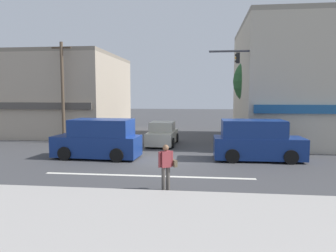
{
  "coord_description": "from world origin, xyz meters",
  "views": [
    {
      "loc": [
        2.45,
        -16.89,
        3.45
      ],
      "look_at": [
        0.23,
        2.0,
        1.6
      ],
      "focal_mm": 35.0,
      "sensor_mm": 36.0,
      "label": 1
    }
  ],
  "objects_px": {
    "utility_pole_far_right": "(284,81)",
    "van_crossing_leftbound": "(99,140)",
    "pedestrian_foreground_with_bag": "(166,165)",
    "traffic_light_mast": "(275,82)",
    "van_crossing_center": "(257,141)",
    "street_tree": "(261,82)",
    "utility_pole_near_left": "(63,91)",
    "sedan_parked_curbside": "(162,134)"
  },
  "relations": [
    {
      "from": "utility_pole_far_right",
      "to": "van_crossing_leftbound",
      "type": "distance_m",
      "value": 13.87
    },
    {
      "from": "utility_pole_far_right",
      "to": "van_crossing_leftbound",
      "type": "bearing_deg",
      "value": -146.94
    },
    {
      "from": "van_crossing_leftbound",
      "to": "pedestrian_foreground_with_bag",
      "type": "bearing_deg",
      "value": -51.86
    },
    {
      "from": "traffic_light_mast",
      "to": "van_crossing_center",
      "type": "height_order",
      "value": "traffic_light_mast"
    },
    {
      "from": "street_tree",
      "to": "van_crossing_leftbound",
      "type": "xyz_separation_m",
      "value": [
        -9.71,
        -7.85,
        -3.37
      ]
    },
    {
      "from": "utility_pole_near_left",
      "to": "utility_pole_far_right",
      "type": "height_order",
      "value": "utility_pole_far_right"
    },
    {
      "from": "traffic_light_mast",
      "to": "pedestrian_foreground_with_bag",
      "type": "distance_m",
      "value": 10.38
    },
    {
      "from": "utility_pole_far_right",
      "to": "van_crossing_leftbound",
      "type": "xyz_separation_m",
      "value": [
        -11.28,
        -7.34,
        -3.36
      ]
    },
    {
      "from": "traffic_light_mast",
      "to": "pedestrian_foreground_with_bag",
      "type": "xyz_separation_m",
      "value": [
        -5.33,
        -8.31,
        -3.22
      ]
    },
    {
      "from": "traffic_light_mast",
      "to": "van_crossing_center",
      "type": "xyz_separation_m",
      "value": [
        -1.3,
        -2.32,
        -3.17
      ]
    },
    {
      "from": "utility_pole_far_right",
      "to": "van_crossing_center",
      "type": "relative_size",
      "value": 1.82
    },
    {
      "from": "traffic_light_mast",
      "to": "sedan_parked_curbside",
      "type": "relative_size",
      "value": 1.5
    },
    {
      "from": "utility_pole_far_right",
      "to": "traffic_light_mast",
      "type": "bearing_deg",
      "value": -108.77
    },
    {
      "from": "utility_pole_far_right",
      "to": "traffic_light_mast",
      "type": "distance_m",
      "value": 4.88
    },
    {
      "from": "van_crossing_leftbound",
      "to": "van_crossing_center",
      "type": "distance_m",
      "value": 8.42
    },
    {
      "from": "street_tree",
      "to": "sedan_parked_curbside",
      "type": "distance_m",
      "value": 8.3
    },
    {
      "from": "utility_pole_far_right",
      "to": "pedestrian_foreground_with_bag",
      "type": "bearing_deg",
      "value": -118.09
    },
    {
      "from": "traffic_light_mast",
      "to": "pedestrian_foreground_with_bag",
      "type": "bearing_deg",
      "value": -122.68
    },
    {
      "from": "utility_pole_near_left",
      "to": "pedestrian_foreground_with_bag",
      "type": "relative_size",
      "value": 4.24
    },
    {
      "from": "van_crossing_center",
      "to": "pedestrian_foreground_with_bag",
      "type": "bearing_deg",
      "value": -123.9
    },
    {
      "from": "utility_pole_near_left",
      "to": "traffic_light_mast",
      "type": "height_order",
      "value": "utility_pole_near_left"
    },
    {
      "from": "utility_pole_near_left",
      "to": "utility_pole_far_right",
      "type": "xyz_separation_m",
      "value": [
        15.61,
        2.11,
        0.67
      ]
    },
    {
      "from": "utility_pole_far_right",
      "to": "pedestrian_foreground_with_bag",
      "type": "distance_m",
      "value": 15.04
    },
    {
      "from": "sedan_parked_curbside",
      "to": "street_tree",
      "type": "bearing_deg",
      "value": 21.94
    },
    {
      "from": "street_tree",
      "to": "traffic_light_mast",
      "type": "distance_m",
      "value": 5.13
    },
    {
      "from": "utility_pole_near_left",
      "to": "utility_pole_far_right",
      "type": "bearing_deg",
      "value": 7.71
    },
    {
      "from": "traffic_light_mast",
      "to": "utility_pole_near_left",
      "type": "bearing_deg",
      "value": 169.88
    },
    {
      "from": "street_tree",
      "to": "van_crossing_leftbound",
      "type": "distance_m",
      "value": 12.94
    },
    {
      "from": "traffic_light_mast",
      "to": "utility_pole_far_right",
      "type": "bearing_deg",
      "value": 71.23
    },
    {
      "from": "sedan_parked_curbside",
      "to": "van_crossing_center",
      "type": "xyz_separation_m",
      "value": [
        5.6,
        -4.66,
        0.29
      ]
    },
    {
      "from": "utility_pole_near_left",
      "to": "van_crossing_leftbound",
      "type": "bearing_deg",
      "value": -50.37
    },
    {
      "from": "pedestrian_foreground_with_bag",
      "to": "utility_pole_far_right",
      "type": "bearing_deg",
      "value": 61.91
    },
    {
      "from": "van_crossing_leftbound",
      "to": "sedan_parked_curbside",
      "type": "bearing_deg",
      "value": 61.05
    },
    {
      "from": "pedestrian_foreground_with_bag",
      "to": "sedan_parked_curbside",
      "type": "bearing_deg",
      "value": 98.42
    },
    {
      "from": "utility_pole_near_left",
      "to": "traffic_light_mast",
      "type": "xyz_separation_m",
      "value": [
        14.04,
        -2.51,
        0.49
      ]
    },
    {
      "from": "utility_pole_near_left",
      "to": "traffic_light_mast",
      "type": "distance_m",
      "value": 14.27
    },
    {
      "from": "traffic_light_mast",
      "to": "pedestrian_foreground_with_bag",
      "type": "relative_size",
      "value": 3.71
    },
    {
      "from": "utility_pole_near_left",
      "to": "street_tree",
      "type": "bearing_deg",
      "value": 10.58
    },
    {
      "from": "utility_pole_near_left",
      "to": "van_crossing_leftbound",
      "type": "distance_m",
      "value": 7.3
    },
    {
      "from": "street_tree",
      "to": "van_crossing_center",
      "type": "xyz_separation_m",
      "value": [
        -1.3,
        -7.45,
        -3.37
      ]
    },
    {
      "from": "utility_pole_near_left",
      "to": "van_crossing_center",
      "type": "bearing_deg",
      "value": -20.73
    },
    {
      "from": "van_crossing_center",
      "to": "traffic_light_mast",
      "type": "bearing_deg",
      "value": 60.66
    }
  ]
}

